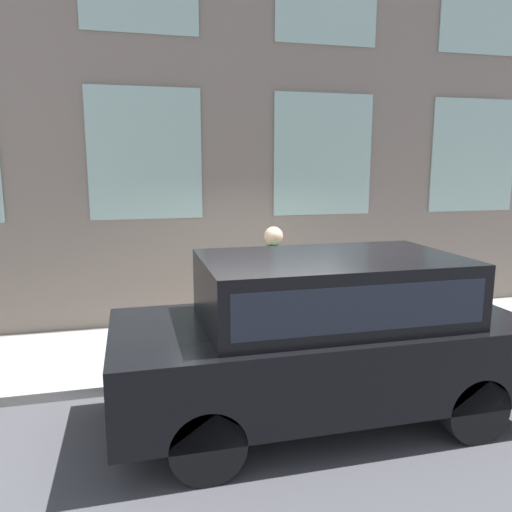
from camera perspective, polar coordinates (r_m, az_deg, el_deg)
ground_plane at (r=6.69m, az=2.38°, el=-13.77°), size 80.00×80.00×0.00m
sidewalk at (r=7.70m, az=-0.10°, el=-9.95°), size 2.31×60.00×0.12m
building_facade at (r=8.84m, az=-2.40°, el=26.46°), size 0.33×40.00×10.36m
fire_hydrant at (r=6.90m, az=-2.14°, el=-8.73°), size 0.38×0.48×0.70m
person at (r=7.36m, az=1.98°, el=-1.97°), size 0.42×0.28×1.73m
parked_truck_black_near at (r=5.42m, az=7.71°, el=-8.20°), size 1.85×4.33×1.79m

